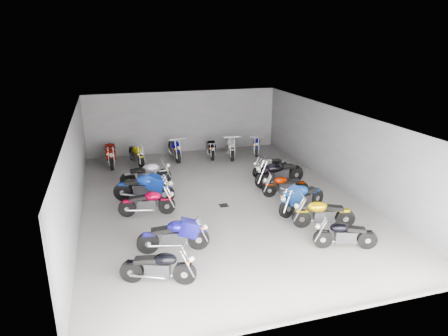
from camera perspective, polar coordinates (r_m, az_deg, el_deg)
The scene contains 23 objects.
ground at distance 15.15m, azimuth -0.58°, elevation -4.64°, with size 14.00×14.00×0.00m, color #989691.
wall_back at distance 21.21m, azimuth -5.80°, elevation 6.56°, with size 10.00×0.10×3.20m, color gray.
wall_left at distance 14.15m, azimuth -20.47°, elevation -0.64°, with size 0.10×14.00×3.20m, color gray.
wall_right at distance 16.61m, azimuth 16.25°, elevation 2.55°, with size 0.10×14.00×3.20m, color gray.
ceiling at distance 14.20m, azimuth -0.62°, elevation 7.39°, with size 10.00×14.00×0.04m, color black.
drain_grate at distance 14.71m, azimuth -0.05°, elevation -5.35°, with size 0.32×0.32×0.01m, color black.
motorcycle_left_a at distance 10.37m, azimuth -9.31°, elevation -13.73°, with size 1.87×0.79×0.85m.
motorcycle_left_b at distance 11.67m, azimuth -7.11°, elevation -9.53°, with size 2.09×0.49×0.92m.
motorcycle_left_d at distance 14.04m, azimuth -10.86°, elevation -4.86°, with size 1.95×0.45×0.86m.
motorcycle_left_e at distance 15.11m, azimuth -11.30°, elevation -2.80°, with size 2.20×1.07×1.02m.
motorcycle_left_f at distance 16.73m, azimuth -11.00°, elevation -0.85°, with size 2.12×0.44×0.93m.
motorcycle_right_a at distance 12.26m, azimuth 16.84°, elevation -9.06°, with size 1.80×0.71×0.82m.
motorcycle_right_b at distance 13.33m, azimuth 13.95°, elevation -6.31°, with size 2.00×0.67×0.90m.
motorcycle_right_c at distance 14.26m, azimuth 11.03°, elevation -4.23°, with size 2.09×0.97×0.97m.
motorcycle_right_d at distance 15.57m, azimuth 8.69°, elevation -2.46°, with size 1.85×0.44×0.81m.
motorcycle_right_e at distance 16.58m, azimuth 7.88°, elevation -0.67°, with size 2.31×0.63×1.02m.
motorcycle_right_f at distance 17.74m, azimuth 6.56°, elevation 0.32°, with size 1.85×0.68×0.83m.
motorcycle_back_a at distance 19.77m, azimuth -15.93°, elevation 1.96°, with size 0.47×2.37×1.04m.
motorcycle_back_b at distance 19.62m, azimuth -12.40°, elevation 1.95°, with size 0.61×2.12×0.94m.
motorcycle_back_c at distance 20.16m, azimuth -7.09°, elevation 2.75°, with size 0.46×2.21×0.97m.
motorcycle_back_d at distance 20.37m, azimuth -1.94°, elevation 2.84°, with size 0.43×1.92×0.85m.
motorcycle_back_e at distance 20.35m, azimuth 0.96°, elevation 3.08°, with size 0.65×2.26×1.00m.
motorcycle_back_f at distance 21.02m, azimuth 4.69°, elevation 3.30°, with size 0.83×1.85×0.85m.
Camera 1 is at (-3.78, -13.41, 5.96)m, focal length 32.00 mm.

